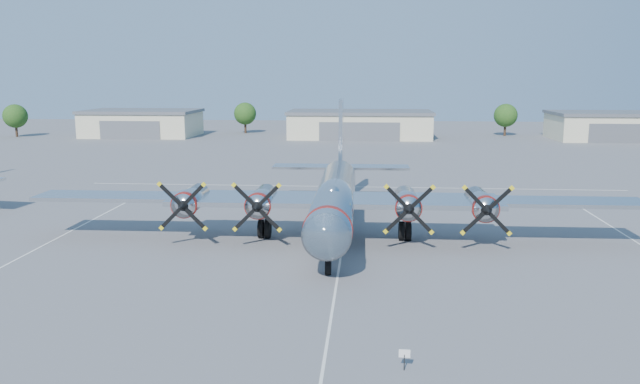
# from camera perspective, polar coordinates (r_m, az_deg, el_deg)

# --- Properties ---
(ground) EXTENTS (260.00, 260.00, 0.00)m
(ground) POSITION_cam_1_polar(r_m,az_deg,el_deg) (45.85, 2.06, -5.00)
(ground) COLOR #575759
(ground) RESTS_ON ground
(parking_lines) EXTENTS (60.00, 50.08, 0.01)m
(parking_lines) POSITION_cam_1_polar(r_m,az_deg,el_deg) (44.17, 1.97, -5.60)
(parking_lines) COLOR silver
(parking_lines) RESTS_ON ground
(hangar_west) EXTENTS (22.60, 14.60, 5.40)m
(hangar_west) POSITION_cam_1_polar(r_m,az_deg,el_deg) (134.85, -15.94, 6.10)
(hangar_west) COLOR beige
(hangar_west) RESTS_ON ground
(hangar_center) EXTENTS (28.60, 14.60, 5.40)m
(hangar_center) POSITION_cam_1_polar(r_m,az_deg,el_deg) (126.47, 3.67, 6.21)
(hangar_center) COLOR beige
(hangar_center) RESTS_ON ground
(hangar_east) EXTENTS (20.60, 14.60, 5.40)m
(hangar_east) POSITION_cam_1_polar(r_m,az_deg,el_deg) (134.63, 24.65, 5.54)
(hangar_east) COLOR beige
(hangar_east) RESTS_ON ground
(tree_far_west) EXTENTS (4.80, 4.80, 6.64)m
(tree_far_west) POSITION_cam_1_polar(r_m,az_deg,el_deg) (141.91, -26.09, 6.25)
(tree_far_west) COLOR #382619
(tree_far_west) RESTS_ON ground
(tree_west) EXTENTS (4.80, 4.80, 6.64)m
(tree_west) POSITION_cam_1_polar(r_m,az_deg,el_deg) (137.02, -6.86, 7.13)
(tree_west) COLOR #382619
(tree_west) RESTS_ON ground
(tree_east) EXTENTS (4.80, 4.80, 6.64)m
(tree_east) POSITION_cam_1_polar(r_m,az_deg,el_deg) (135.35, 16.61, 6.72)
(tree_east) COLOR #382619
(tree_east) RESTS_ON ground
(main_bomber_b29) EXTENTS (46.04, 31.80, 10.09)m
(main_bomber_b29) POSITION_cam_1_polar(r_m,az_deg,el_deg) (49.79, 1.40, -3.73)
(main_bomber_b29) COLOR silver
(main_bomber_b29) RESTS_ON ground
(info_placard) EXTENTS (0.49, 0.06, 0.93)m
(info_placard) POSITION_cam_1_polar(r_m,az_deg,el_deg) (27.48, 7.73, -14.61)
(info_placard) COLOR black
(info_placard) RESTS_ON ground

